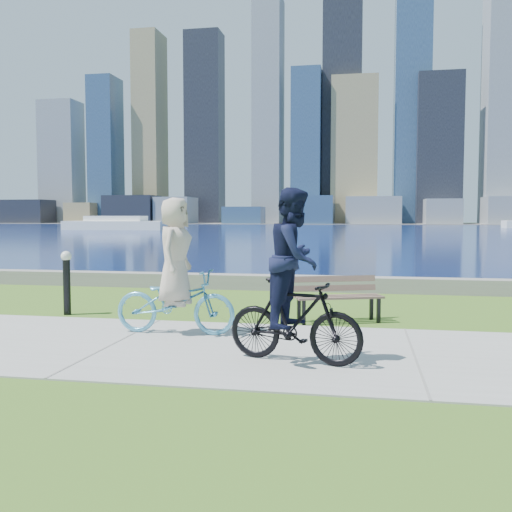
{
  "coord_description": "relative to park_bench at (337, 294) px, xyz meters",
  "views": [
    {
      "loc": [
        -0.65,
        -7.25,
        1.77
      ],
      "look_at": [
        -2.41,
        2.1,
        1.1
      ],
      "focal_mm": 40.0,
      "sensor_mm": 36.0,
      "label": 1
    }
  ],
  "objects": [
    {
      "name": "bollard_lamp",
      "position": [
        -4.79,
        -0.23,
        0.2
      ],
      "size": [
        0.18,
        0.18,
        1.15
      ],
      "color": "black",
      "rests_on": "ground"
    },
    {
      "name": "far_shore",
      "position": [
        1.07,
        127.69,
        -0.4
      ],
      "size": [
        320.0,
        30.0,
        0.12
      ],
      "primitive_type": "cube",
      "color": "slate",
      "rests_on": "ground"
    },
    {
      "name": "city_skyline",
      "position": [
        0.35,
        126.65,
        21.01
      ],
      "size": [
        177.95,
        21.04,
        76.0
      ],
      "color": "black",
      "rests_on": "ground"
    },
    {
      "name": "cyclist_man",
      "position": [
        -0.38,
        -2.87,
        0.44
      ],
      "size": [
        0.86,
        1.74,
        2.08
      ],
      "rotation": [
        0.0,
        0.0,
        1.34
      ],
      "color": "black",
      "rests_on": "ground"
    },
    {
      "name": "bay_water",
      "position": [
        1.07,
        69.69,
        -0.46
      ],
      "size": [
        320.0,
        131.0,
        0.01
      ],
      "primitive_type": "cube",
      "color": "#0C1B4E",
      "rests_on": "ground"
    },
    {
      "name": "ferry_near",
      "position": [
        -30.88,
        59.12,
        0.29
      ],
      "size": [
        13.33,
        3.81,
        1.81
      ],
      "color": "white",
      "rests_on": "ground"
    },
    {
      "name": "cyclist_woman",
      "position": [
        -2.32,
        -1.54,
        0.31
      ],
      "size": [
        0.65,
        1.83,
        2.02
      ],
      "rotation": [
        0.0,
        0.0,
        1.56
      ],
      "color": "#54A6CD",
      "rests_on": "ground"
    },
    {
      "name": "ground",
      "position": [
        1.07,
        -2.31,
        -0.46
      ],
      "size": [
        320.0,
        320.0,
        0.0
      ],
      "primitive_type": "plane",
      "color": "#365A17",
      "rests_on": "ground"
    },
    {
      "name": "seawall",
      "position": [
        1.07,
        3.89,
        -0.29
      ],
      "size": [
        90.0,
        0.5,
        0.35
      ],
      "primitive_type": "cube",
      "color": "slate",
      "rests_on": "ground"
    },
    {
      "name": "park_bench",
      "position": [
        0.0,
        0.0,
        0.0
      ],
      "size": [
        1.54,
        0.97,
        0.75
      ],
      "rotation": [
        0.0,
        0.0,
        0.35
      ],
      "color": "black",
      "rests_on": "ground"
    },
    {
      "name": "concrete_path",
      "position": [
        1.07,
        -2.31,
        -0.45
      ],
      "size": [
        80.0,
        3.5,
        0.02
      ],
      "primitive_type": "cube",
      "color": "gray",
      "rests_on": "ground"
    }
  ]
}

